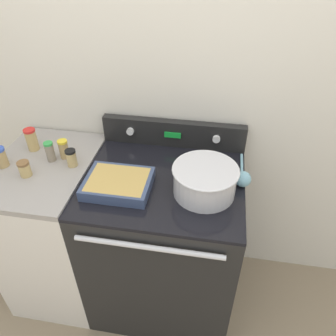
{
  "coord_description": "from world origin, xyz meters",
  "views": [
    {
      "loc": [
        0.23,
        -0.87,
        1.95
      ],
      "look_at": [
        0.02,
        0.36,
        1.0
      ],
      "focal_mm": 35.0,
      "sensor_mm": 36.0,
      "label": 1
    }
  ],
  "objects_px": {
    "spice_jar_green_cap": "(50,151)",
    "spice_jar_brown_cap": "(25,169)",
    "ladle": "(243,178)",
    "spice_jar_blue_cap": "(0,157)",
    "spice_jar_red_cap": "(32,139)",
    "mixing_bowl": "(205,179)",
    "spice_jar_black_cap": "(71,158)",
    "spice_jar_yellow_cap": "(64,149)",
    "casserole_dish": "(118,183)"
  },
  "relations": [
    {
      "from": "casserole_dish",
      "to": "spice_jar_yellow_cap",
      "type": "xyz_separation_m",
      "value": [
        -0.34,
        0.18,
        0.03
      ]
    },
    {
      "from": "ladle",
      "to": "spice_jar_brown_cap",
      "type": "distance_m",
      "value": 1.05
    },
    {
      "from": "mixing_bowl",
      "to": "spice_jar_yellow_cap",
      "type": "height_order",
      "value": "mixing_bowl"
    },
    {
      "from": "spice_jar_brown_cap",
      "to": "spice_jar_blue_cap",
      "type": "distance_m",
      "value": 0.17
    },
    {
      "from": "spice_jar_brown_cap",
      "to": "spice_jar_black_cap",
      "type": "bearing_deg",
      "value": 30.94
    },
    {
      "from": "spice_jar_red_cap",
      "to": "spice_jar_blue_cap",
      "type": "bearing_deg",
      "value": -116.46
    },
    {
      "from": "spice_jar_green_cap",
      "to": "spice_jar_brown_cap",
      "type": "height_order",
      "value": "spice_jar_green_cap"
    },
    {
      "from": "spice_jar_yellow_cap",
      "to": "spice_jar_red_cap",
      "type": "relative_size",
      "value": 0.83
    },
    {
      "from": "spice_jar_black_cap",
      "to": "spice_jar_brown_cap",
      "type": "xyz_separation_m",
      "value": [
        -0.19,
        -0.12,
        -0.01
      ]
    },
    {
      "from": "casserole_dish",
      "to": "spice_jar_blue_cap",
      "type": "height_order",
      "value": "spice_jar_blue_cap"
    },
    {
      "from": "ladle",
      "to": "spice_jar_black_cap",
      "type": "xyz_separation_m",
      "value": [
        -0.85,
        -0.01,
        0.02
      ]
    },
    {
      "from": "spice_jar_green_cap",
      "to": "spice_jar_blue_cap",
      "type": "height_order",
      "value": "spice_jar_green_cap"
    },
    {
      "from": "spice_jar_red_cap",
      "to": "spice_jar_green_cap",
      "type": "bearing_deg",
      "value": -29.52
    },
    {
      "from": "ladle",
      "to": "spice_jar_yellow_cap",
      "type": "height_order",
      "value": "spice_jar_yellow_cap"
    },
    {
      "from": "spice_jar_black_cap",
      "to": "spice_jar_blue_cap",
      "type": "bearing_deg",
      "value": -169.88
    },
    {
      "from": "spice_jar_black_cap",
      "to": "spice_jar_yellow_cap",
      "type": "height_order",
      "value": "spice_jar_yellow_cap"
    },
    {
      "from": "spice_jar_green_cap",
      "to": "spice_jar_brown_cap",
      "type": "bearing_deg",
      "value": -115.92
    },
    {
      "from": "casserole_dish",
      "to": "spice_jar_red_cap",
      "type": "relative_size",
      "value": 2.48
    },
    {
      "from": "spice_jar_green_cap",
      "to": "spice_jar_brown_cap",
      "type": "xyz_separation_m",
      "value": [
        -0.07,
        -0.14,
        -0.01
      ]
    },
    {
      "from": "ladle",
      "to": "spice_jar_red_cap",
      "type": "height_order",
      "value": "spice_jar_red_cap"
    },
    {
      "from": "spice_jar_yellow_cap",
      "to": "spice_jar_green_cap",
      "type": "xyz_separation_m",
      "value": [
        -0.06,
        -0.04,
        0.0
      ]
    },
    {
      "from": "spice_jar_black_cap",
      "to": "spice_jar_yellow_cap",
      "type": "xyz_separation_m",
      "value": [
        -0.07,
        0.06,
        0.01
      ]
    },
    {
      "from": "spice_jar_blue_cap",
      "to": "spice_jar_yellow_cap",
      "type": "bearing_deg",
      "value": 23.82
    },
    {
      "from": "spice_jar_brown_cap",
      "to": "spice_jar_red_cap",
      "type": "relative_size",
      "value": 0.64
    },
    {
      "from": "spice_jar_black_cap",
      "to": "spice_jar_brown_cap",
      "type": "bearing_deg",
      "value": -149.06
    },
    {
      "from": "casserole_dish",
      "to": "spice_jar_brown_cap",
      "type": "height_order",
      "value": "spice_jar_brown_cap"
    },
    {
      "from": "mixing_bowl",
      "to": "spice_jar_blue_cap",
      "type": "distance_m",
      "value": 1.02
    },
    {
      "from": "mixing_bowl",
      "to": "spice_jar_brown_cap",
      "type": "relative_size",
      "value": 3.82
    },
    {
      "from": "spice_jar_black_cap",
      "to": "spice_jar_green_cap",
      "type": "height_order",
      "value": "spice_jar_green_cap"
    },
    {
      "from": "spice_jar_red_cap",
      "to": "spice_jar_brown_cap",
      "type": "bearing_deg",
      "value": -71.42
    },
    {
      "from": "spice_jar_black_cap",
      "to": "spice_jar_brown_cap",
      "type": "relative_size",
      "value": 1.16
    },
    {
      "from": "spice_jar_yellow_cap",
      "to": "ladle",
      "type": "bearing_deg",
      "value": -3.17
    },
    {
      "from": "spice_jar_green_cap",
      "to": "spice_jar_red_cap",
      "type": "relative_size",
      "value": 0.87
    },
    {
      "from": "spice_jar_green_cap",
      "to": "spice_jar_blue_cap",
      "type": "relative_size",
      "value": 1.04
    },
    {
      "from": "mixing_bowl",
      "to": "spice_jar_yellow_cap",
      "type": "distance_m",
      "value": 0.76
    },
    {
      "from": "casserole_dish",
      "to": "spice_jar_red_cap",
      "type": "distance_m",
      "value": 0.59
    },
    {
      "from": "spice_jar_red_cap",
      "to": "spice_jar_blue_cap",
      "type": "distance_m",
      "value": 0.19
    },
    {
      "from": "spice_jar_brown_cap",
      "to": "spice_jar_blue_cap",
      "type": "relative_size",
      "value": 0.76
    },
    {
      "from": "mixing_bowl",
      "to": "ladle",
      "type": "bearing_deg",
      "value": 28.14
    },
    {
      "from": "ladle",
      "to": "spice_jar_brown_cap",
      "type": "xyz_separation_m",
      "value": [
        -1.04,
        -0.13,
        0.02
      ]
    },
    {
      "from": "spice_jar_red_cap",
      "to": "ladle",
      "type": "bearing_deg",
      "value": -4.74
    },
    {
      "from": "spice_jar_black_cap",
      "to": "spice_jar_red_cap",
      "type": "height_order",
      "value": "spice_jar_red_cap"
    },
    {
      "from": "mixing_bowl",
      "to": "casserole_dish",
      "type": "distance_m",
      "value": 0.4
    },
    {
      "from": "ladle",
      "to": "spice_jar_blue_cap",
      "type": "xyz_separation_m",
      "value": [
        -1.2,
        -0.07,
        0.03
      ]
    },
    {
      "from": "spice_jar_black_cap",
      "to": "spice_jar_blue_cap",
      "type": "xyz_separation_m",
      "value": [
        -0.35,
        -0.06,
        0.01
      ]
    },
    {
      "from": "mixing_bowl",
      "to": "spice_jar_black_cap",
      "type": "xyz_separation_m",
      "value": [
        -0.67,
        0.08,
        -0.02
      ]
    },
    {
      "from": "spice_jar_yellow_cap",
      "to": "spice_jar_blue_cap",
      "type": "relative_size",
      "value": 0.99
    },
    {
      "from": "spice_jar_brown_cap",
      "to": "spice_jar_blue_cap",
      "type": "height_order",
      "value": "spice_jar_blue_cap"
    },
    {
      "from": "ladle",
      "to": "spice_jar_blue_cap",
      "type": "relative_size",
      "value": 2.76
    },
    {
      "from": "ladle",
      "to": "spice_jar_red_cap",
      "type": "bearing_deg",
      "value": 175.26
    }
  ]
}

